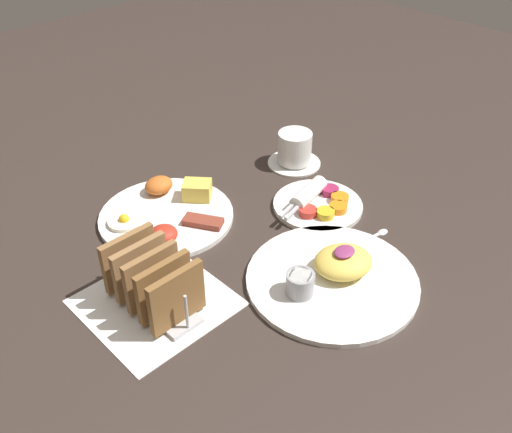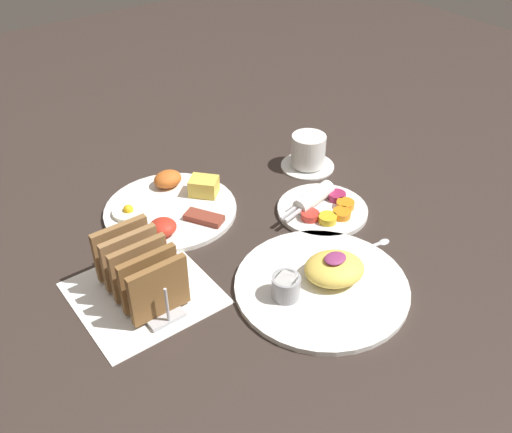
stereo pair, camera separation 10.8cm
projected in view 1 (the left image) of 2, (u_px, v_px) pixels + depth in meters
name	position (u px, v px, depth m)	size (l,w,h in m)	color
ground_plane	(248.00, 255.00, 1.04)	(3.00, 3.00, 0.00)	#332823
napkin_flat	(156.00, 302.00, 0.94)	(0.22, 0.22, 0.00)	white
plate_breakfast	(168.00, 212.00, 1.13)	(0.26, 0.26, 0.05)	white
plate_condiments	(318.00, 203.00, 1.15)	(0.19, 0.18, 0.04)	white
plate_foreground	(333.00, 275.00, 0.98)	(0.30, 0.30, 0.06)	white
toast_rack	(153.00, 280.00, 0.91)	(0.10, 0.18, 0.10)	#B7B7BC
coffee_cup	(295.00, 150.00, 1.28)	(0.12, 0.12, 0.08)	white
teaspoon	(371.00, 237.00, 1.08)	(0.13, 0.03, 0.01)	silver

